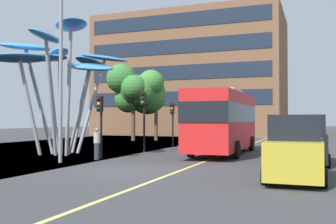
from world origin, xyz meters
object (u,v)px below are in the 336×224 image
car_parked_near (296,150)px  car_parked_mid (307,141)px  traffic_light_island_mid (172,115)px  pedestrian (97,144)px  leaf_sculpture (61,60)px  street_lamp (67,44)px  red_bus (223,119)px  traffic_light_kerb_far (144,109)px  traffic_light_kerb_near (100,113)px

car_parked_near → car_parked_mid: (0.24, 5.53, 0.03)m
traffic_light_island_mid → pedestrian: traffic_light_island_mid is taller
traffic_light_island_mid → pedestrian: size_ratio=2.00×
leaf_sculpture → car_parked_near: (13.64, -5.70, -4.62)m
leaf_sculpture → car_parked_mid: bearing=-0.7°
car_parked_near → street_lamp: bearing=170.3°
red_bus → street_lamp: (-5.89, -7.40, 3.54)m
car_parked_near → pedestrian: (-9.88, 3.65, -0.20)m
pedestrian → traffic_light_kerb_far: bearing=86.4°
traffic_light_kerb_far → pedestrian: traffic_light_kerb_far is taller
car_parked_mid → traffic_light_island_mid: bearing=140.0°
car_parked_mid → street_lamp: 12.20m
red_bus → car_parked_mid: 6.11m
leaf_sculpture → car_parked_near: bearing=-22.7°
leaf_sculpture → pedestrian: leaf_sculpture is taller
street_lamp → leaf_sculpture: bearing=129.3°
red_bus → traffic_light_kerb_far: bearing=-174.6°
red_bus → pedestrian: size_ratio=5.89×
traffic_light_kerb_near → street_lamp: bearing=-106.0°
leaf_sculpture → traffic_light_kerb_near: leaf_sculpture is taller
street_lamp → pedestrian: bearing=73.3°
traffic_light_kerb_near → pedestrian: size_ratio=1.99×
leaf_sculpture → pedestrian: size_ratio=5.18×
traffic_light_kerb_far → traffic_light_island_mid: bearing=88.3°
car_parked_mid → street_lamp: street_lamp is taller
traffic_light_kerb_near → street_lamp: (-0.60, -2.09, 3.26)m
car_parked_near → car_parked_mid: size_ratio=0.92×
red_bus → pedestrian: red_bus is taller
car_parked_near → traffic_light_kerb_far: bearing=137.6°
traffic_light_kerb_near → traffic_light_island_mid: (0.42, 9.74, 0.00)m
traffic_light_kerb_far → car_parked_mid: size_ratio=0.85×
red_bus → pedestrian: bearing=-133.9°
leaf_sculpture → traffic_light_kerb_far: size_ratio=2.23×
leaf_sculpture → traffic_light_kerb_near: size_ratio=2.60×
leaf_sculpture → street_lamp: bearing=-50.7°
car_parked_near → leaf_sculpture: bearing=157.3°
red_bus → car_parked_mid: size_ratio=2.15×
street_lamp → pedestrian: street_lamp is taller
traffic_light_kerb_near → car_parked_mid: size_ratio=0.73×
leaf_sculpture → traffic_light_island_mid: 9.55m
leaf_sculpture → traffic_light_kerb_far: bearing=36.4°
traffic_light_kerb_near → traffic_light_island_mid: size_ratio=1.00×
leaf_sculpture → car_parked_near: leaf_sculpture is taller
traffic_light_island_mid → street_lamp: (-1.02, -11.83, 3.26)m
car_parked_mid → street_lamp: (-10.68, -3.74, 4.58)m
street_lamp → car_parked_mid: bearing=19.3°
pedestrian → car_parked_near: bearing=-20.3°
traffic_light_kerb_far → car_parked_near: 13.05m
red_bus → street_lamp: bearing=-128.5°
traffic_light_kerb_far → street_lamp: (-0.88, -6.92, 2.89)m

